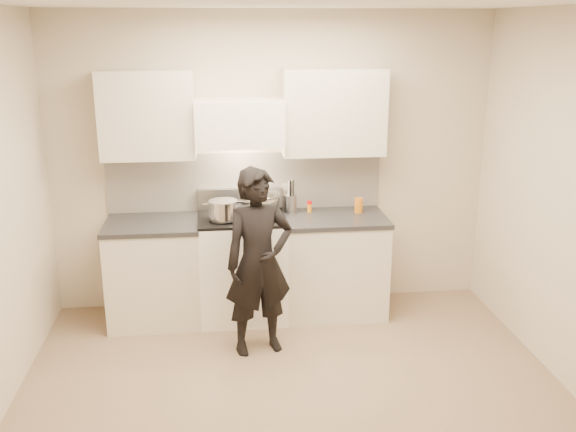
{
  "coord_description": "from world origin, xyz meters",
  "views": [
    {
      "loc": [
        -0.49,
        -3.99,
        2.56
      ],
      "look_at": [
        0.07,
        1.05,
        1.05
      ],
      "focal_mm": 40.0,
      "sensor_mm": 36.0,
      "label": 1
    }
  ],
  "objects": [
    {
      "name": "ground_plane",
      "position": [
        0.0,
        0.0,
        0.0
      ],
      "size": [
        4.0,
        4.0,
        0.0
      ],
      "primitive_type": "plane",
      "color": "#856850"
    },
    {
      "name": "stove",
      "position": [
        -0.3,
        1.42,
        0.47
      ],
      "size": [
        0.76,
        0.65,
        0.96
      ],
      "color": "white",
      "rests_on": "ground"
    },
    {
      "name": "wok",
      "position": [
        -0.13,
        1.57,
        1.06
      ],
      "size": [
        0.37,
        0.46,
        0.3
      ],
      "color": "#BDBDBD",
      "rests_on": "stove"
    },
    {
      "name": "room_shell",
      "position": [
        -0.06,
        0.37,
        1.6
      ],
      "size": [
        4.04,
        3.54,
        2.7
      ],
      "color": "beige",
      "rests_on": "ground"
    },
    {
      "name": "spice_jar",
      "position": [
        0.32,
        1.58,
        0.97
      ],
      "size": [
        0.05,
        0.05,
        0.1
      ],
      "color": "orange",
      "rests_on": "counter_right"
    },
    {
      "name": "utensil_crock",
      "position": [
        0.15,
        1.59,
        1.01
      ],
      "size": [
        0.11,
        0.11,
        0.3
      ],
      "color": "#9E9EA0",
      "rests_on": "counter_right"
    },
    {
      "name": "oil_glass",
      "position": [
        0.77,
        1.52,
        0.99
      ],
      "size": [
        0.08,
        0.08,
        0.13
      ],
      "color": "#C86F15",
      "rests_on": "counter_right"
    },
    {
      "name": "person",
      "position": [
        -0.2,
        0.75,
        0.76
      ],
      "size": [
        0.63,
        0.49,
        1.52
      ],
      "primitive_type": "imported",
      "rotation": [
        0.0,
        0.0,
        0.25
      ],
      "color": "black",
      "rests_on": "ground"
    },
    {
      "name": "counter_left",
      "position": [
        -1.08,
        1.43,
        0.46
      ],
      "size": [
        0.82,
        0.67,
        0.92
      ],
      "color": "beige",
      "rests_on": "ground"
    },
    {
      "name": "stock_pot",
      "position": [
        -0.46,
        1.31,
        1.04
      ],
      "size": [
        0.35,
        0.27,
        0.17
      ],
      "color": "#BDBDBD",
      "rests_on": "stove"
    },
    {
      "name": "counter_right",
      "position": [
        0.53,
        1.43,
        0.46
      ],
      "size": [
        0.92,
        0.67,
        0.92
      ],
      "color": "beige",
      "rests_on": "ground"
    }
  ]
}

